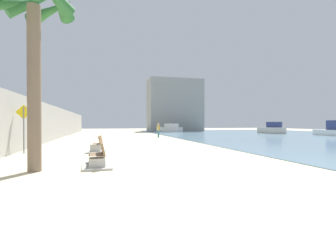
# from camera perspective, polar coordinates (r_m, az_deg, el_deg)

# --- Properties ---
(ground_plane) EXTENTS (120.00, 120.00, 0.00)m
(ground_plane) POSITION_cam_1_polar(r_m,az_deg,el_deg) (26.70, -9.72, -3.14)
(ground_plane) COLOR beige
(seawall) EXTENTS (0.80, 64.00, 3.52)m
(seawall) POSITION_cam_1_polar(r_m,az_deg,el_deg) (27.11, -25.73, 0.59)
(seawall) COLOR #ADAAA3
(seawall) RESTS_ON ground
(water_bay) EXTENTS (36.00, 68.00, 0.04)m
(water_bay) POSITION_cam_1_polar(r_m,az_deg,el_deg) (37.27, 30.25, -2.13)
(water_bay) COLOR #6B8EA3
(water_bay) RESTS_ON ground
(palm_tree) EXTENTS (2.98, 3.03, 7.10)m
(palm_tree) POSITION_cam_1_polar(r_m,az_deg,el_deg) (10.89, -28.42, 20.59)
(palm_tree) COLOR #7A6651
(palm_tree) RESTS_ON ground
(bench_near) EXTENTS (1.22, 2.16, 0.98)m
(bench_near) POSITION_cam_1_polar(r_m,az_deg,el_deg) (10.52, -15.84, -7.61)
(bench_near) COLOR #ADAAA3
(bench_near) RESTS_ON ground
(bench_far) EXTENTS (1.25, 2.17, 0.98)m
(bench_far) POSITION_cam_1_polar(r_m,az_deg,el_deg) (15.89, -15.85, -4.84)
(bench_far) COLOR #ADAAA3
(bench_far) RESTS_ON ground
(person_walking) EXTENTS (0.30, 0.49, 1.78)m
(person_walking) POSITION_cam_1_polar(r_m,az_deg,el_deg) (30.98, -2.19, -0.68)
(person_walking) COLOR teal
(person_walking) RESTS_ON ground
(boat_nearest) EXTENTS (2.42, 5.01, 2.12)m
(boat_nearest) POSITION_cam_1_polar(r_m,az_deg,el_deg) (41.28, 33.60, -0.81)
(boat_nearest) COLOR white
(boat_nearest) RESTS_ON water_bay
(boat_far_right) EXTENTS (4.79, 6.67, 1.68)m
(boat_far_right) POSITION_cam_1_polar(r_m,az_deg,el_deg) (51.14, 0.14, -0.60)
(boat_far_right) COLOR white
(boat_far_right) RESTS_ON water_bay
(boat_mid_bay) EXTENTS (2.61, 4.63, 1.96)m
(boat_mid_bay) POSITION_cam_1_polar(r_m,az_deg,el_deg) (46.13, 22.57, -0.66)
(boat_mid_bay) COLOR beige
(boat_mid_bay) RESTS_ON water_bay
(pedestrian_sign) EXTENTS (0.85, 0.08, 2.81)m
(pedestrian_sign) POSITION_cam_1_polar(r_m,az_deg,el_deg) (16.58, -30.03, 0.56)
(pedestrian_sign) COLOR slate
(pedestrian_sign) RESTS_ON ground
(harbor_building) EXTENTS (12.00, 6.00, 11.61)m
(harbor_building) POSITION_cam_1_polar(r_m,az_deg,el_deg) (56.84, 1.54, 4.69)
(harbor_building) COLOR gray
(harbor_building) RESTS_ON ground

